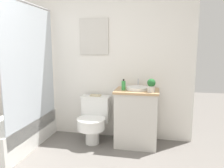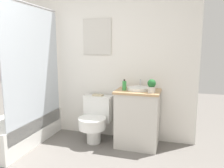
{
  "view_description": "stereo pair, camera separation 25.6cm",
  "coord_description": "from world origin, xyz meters",
  "px_view_note": "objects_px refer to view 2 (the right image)",
  "views": [
    {
      "loc": [
        1.09,
        -1.23,
        1.4
      ],
      "look_at": [
        0.51,
        1.6,
        0.92
      ],
      "focal_mm": 35.0,
      "sensor_mm": 36.0,
      "label": 1
    },
    {
      "loc": [
        1.34,
        -1.17,
        1.4
      ],
      "look_at": [
        0.51,
        1.6,
        0.92
      ],
      "focal_mm": 35.0,
      "sensor_mm": 36.0,
      "label": 2
    }
  ],
  "objects_px": {
    "book_on_tank": "(98,95)",
    "potted_plant": "(152,86)",
    "soap_bottle": "(124,85)",
    "sink": "(138,89)",
    "toilet": "(95,118)"
  },
  "relations": [
    {
      "from": "soap_bottle",
      "to": "book_on_tank",
      "type": "bearing_deg",
      "value": 161.58
    },
    {
      "from": "toilet",
      "to": "sink",
      "type": "distance_m",
      "value": 0.8
    },
    {
      "from": "toilet",
      "to": "sink",
      "type": "relative_size",
      "value": 1.95
    },
    {
      "from": "soap_bottle",
      "to": "book_on_tank",
      "type": "relative_size",
      "value": 0.98
    },
    {
      "from": "toilet",
      "to": "potted_plant",
      "type": "distance_m",
      "value": 1.01
    },
    {
      "from": "soap_bottle",
      "to": "book_on_tank",
      "type": "distance_m",
      "value": 0.52
    },
    {
      "from": "sink",
      "to": "potted_plant",
      "type": "xyz_separation_m",
      "value": [
        0.2,
        -0.14,
        0.07
      ]
    },
    {
      "from": "sink",
      "to": "soap_bottle",
      "type": "xyz_separation_m",
      "value": [
        -0.19,
        -0.06,
        0.05
      ]
    },
    {
      "from": "toilet",
      "to": "potted_plant",
      "type": "height_order",
      "value": "potted_plant"
    },
    {
      "from": "sink",
      "to": "book_on_tank",
      "type": "distance_m",
      "value": 0.66
    },
    {
      "from": "book_on_tank",
      "to": "potted_plant",
      "type": "bearing_deg",
      "value": -15.27
    },
    {
      "from": "sink",
      "to": "soap_bottle",
      "type": "relative_size",
      "value": 2.25
    },
    {
      "from": "soap_bottle",
      "to": "book_on_tank",
      "type": "height_order",
      "value": "soap_bottle"
    },
    {
      "from": "toilet",
      "to": "soap_bottle",
      "type": "height_order",
      "value": "soap_bottle"
    },
    {
      "from": "toilet",
      "to": "soap_bottle",
      "type": "bearing_deg",
      "value": -2.92
    }
  ]
}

